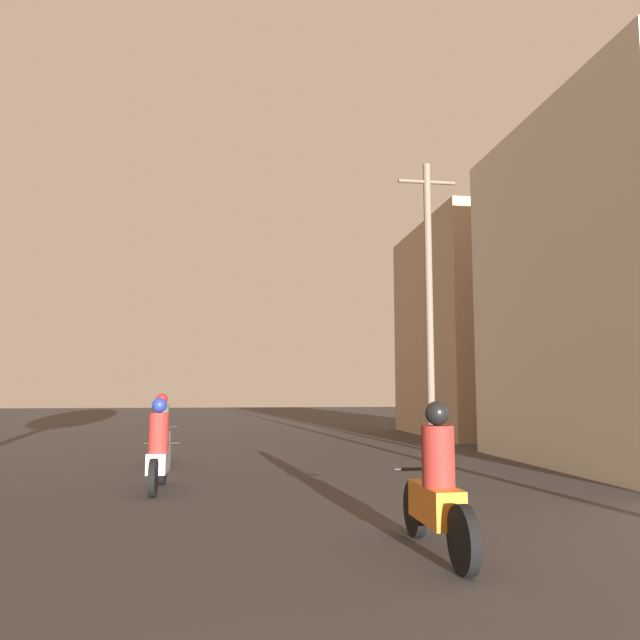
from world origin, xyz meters
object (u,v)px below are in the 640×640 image
motorcycle_white (161,436)px  building_right_far (474,329)px  utility_pole_far (429,298)px  motorcycle_silver (159,453)px  motorcycle_orange (437,492)px

motorcycle_white → building_right_far: (10.22, 7.53, 3.20)m
motorcycle_white → utility_pole_far: (6.73, 1.98, 3.46)m
building_right_far → motorcycle_silver: bearing=-131.5°
building_right_far → motorcycle_white: bearing=-143.6°
utility_pole_far → motorcycle_white: bearing=-163.6°
motorcycle_silver → utility_pole_far: bearing=31.8°
motorcycle_silver → motorcycle_orange: bearing=-63.8°
motorcycle_white → utility_pole_far: bearing=15.5°
motorcycle_white → utility_pole_far: 7.82m
motorcycle_orange → motorcycle_silver: (-3.15, 4.39, -0.00)m
motorcycle_white → motorcycle_orange: bearing=-67.4°
motorcycle_silver → motorcycle_white: (-0.34, 3.62, 0.02)m
utility_pole_far → motorcycle_silver: bearing=-138.7°
motorcycle_orange → building_right_far: size_ratio=0.27×
building_right_far → utility_pole_far: (-3.49, -5.55, 0.26)m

